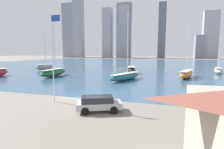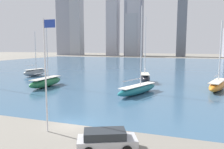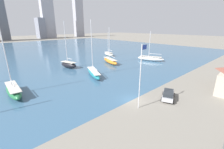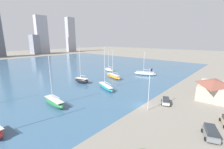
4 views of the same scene
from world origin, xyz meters
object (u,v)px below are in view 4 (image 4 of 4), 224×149
Objects in this scene: boat_shed at (213,89)px; sailboat_green at (54,102)px; sailboat_black at (82,80)px; flag_pole at (149,88)px; parked_wagon_silver at (166,101)px; sailboat_white at (145,73)px; parked_suv_gray at (211,132)px; sailboat_teal at (106,87)px; sailboat_cream at (109,70)px; sailboat_orange at (114,76)px.

sailboat_green is at bearing 134.83° from boat_shed.
boat_shed is 0.85× the size of sailboat_black.
flag_pole is 8.24m from parked_wagon_silver.
sailboat_green is at bearing 156.95° from sailboat_white.
flag_pole is 0.93× the size of sailboat_white.
boat_shed is 2.55× the size of parked_wagon_silver.
boat_shed reaches higher than parked_suv_gray.
boat_shed is at bearing -39.75° from sailboat_teal.
sailboat_cream is 2.26× the size of parked_suv_gray.
sailboat_black is at bearing 116.52° from sailboat_teal.
sailboat_cream is at bearing 62.37° from sailboat_teal.
sailboat_teal is (-13.16, -7.78, -0.09)m from sailboat_orange.
boat_shed is 36.99m from sailboat_orange.
boat_shed is at bearing 76.81° from parked_suv_gray.
sailboat_green is 1.03× the size of sailboat_orange.
sailboat_green reaches higher than parked_suv_gray.
sailboat_teal reaches higher than parked_suv_gray.
sailboat_green reaches higher than boat_shed.
sailboat_teal reaches higher than parked_wagon_silver.
sailboat_orange is at bearing 132.09° from parked_suv_gray.
sailboat_white is 19.88m from sailboat_cream.
sailboat_green reaches higher than sailboat_cream.
sailboat_orange is (-2.56, 36.86, -1.72)m from boat_shed.
sailboat_orange is 44.84m from parked_suv_gray.
sailboat_green reaches higher than sailboat_white.
parked_wagon_silver is at bearing -107.54° from sailboat_cream.
sailboat_white is 2.41× the size of parked_suv_gray.
sailboat_cream is (23.86, 7.26, -0.22)m from sailboat_black.
flag_pole is at bearing -109.92° from sailboat_black.
parked_suv_gray is (-5.95, -44.56, -0.11)m from sailboat_black.
sailboat_black is at bearing 134.97° from sailboat_white.
sailboat_white is (28.86, -11.98, -0.19)m from sailboat_black.
parked_wagon_silver is (8.79, 11.66, -0.14)m from parked_suv_gray.
sailboat_orange is at bearing 14.52° from sailboat_green.
sailboat_green reaches higher than parked_wagon_silver.
sailboat_green is at bearing -159.81° from parked_wagon_silver.
sailboat_cream is at bearing 82.09° from sailboat_white.
sailboat_white is at bearing 111.83° from parked_suv_gray.
sailboat_cream is at bearing 128.82° from parked_suv_gray.
flag_pole is 0.72× the size of sailboat_teal.
sailboat_black is at bearing 35.16° from sailboat_green.
sailboat_green is 1.23× the size of sailboat_cream.
sailboat_teal reaches higher than boat_shed.
flag_pole is at bearing -81.87° from sailboat_teal.
boat_shed is 1.11× the size of sailboat_white.
sailboat_black is 24.94m from sailboat_cream.
sailboat_black reaches higher than parked_suv_gray.
sailboat_orange is 0.86× the size of sailboat_black.
flag_pole is at bearing -52.33° from sailboat_green.
sailboat_green is 35.05m from parked_suv_gray.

